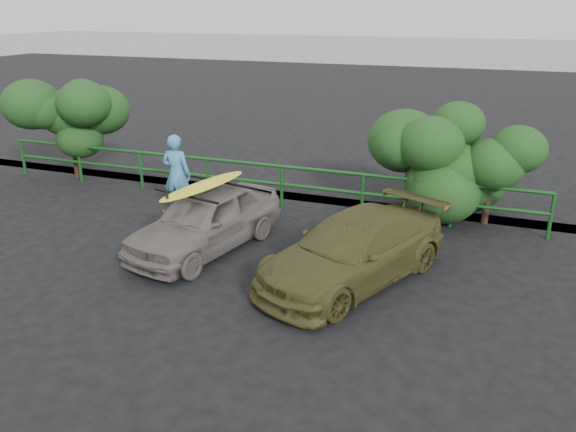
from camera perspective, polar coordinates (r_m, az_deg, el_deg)
name	(u,v)px	position (r m, az deg, el deg)	size (l,w,h in m)	color
ground	(125,290)	(10.19, -16.22, -7.21)	(80.00, 80.00, 0.00)	black
ocean	(449,50)	(67.52, 16.05, 15.93)	(200.00, 200.00, 0.00)	slate
guardrail	(244,181)	(13.99, -4.49, 3.52)	(14.00, 0.08, 1.04)	#164F1A
shrub_left	(92,134)	(16.64, -19.33, 7.91)	(3.20, 2.40, 2.57)	#1E471A
shrub_right	(457,168)	(13.09, 16.80, 4.71)	(3.20, 2.40, 2.45)	#1E471A
sedan	(206,220)	(11.26, -8.37, -0.38)	(1.47, 3.66, 1.25)	slate
olive_vehicle	(354,250)	(9.94, 6.69, -3.41)	(1.66, 4.08, 1.18)	#47451F
man	(177,175)	(13.27, -11.24, 4.15)	(0.69, 0.45, 1.89)	#4088C1
roof_rack	(204,189)	(11.04, -8.55, 2.77)	(1.57, 1.10, 0.05)	black
surfboard	(204,186)	(11.02, -8.56, 3.08)	(0.49, 2.38, 0.07)	yellow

